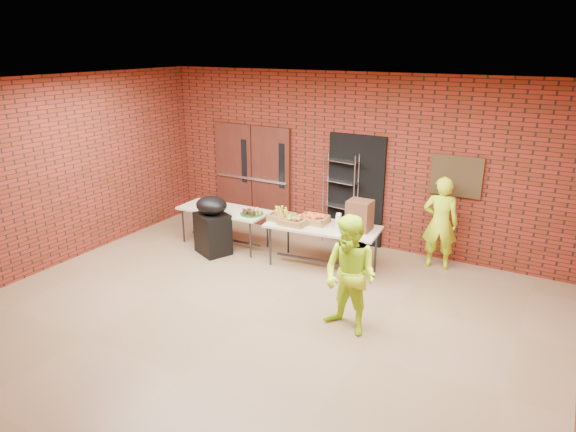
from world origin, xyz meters
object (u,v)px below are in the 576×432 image
object	(u,v)px
table_left	(224,212)
coffee_dispenser	(360,215)
table_right	(323,229)
volunteer_man	(350,276)
volunteer_woman	(440,223)
wire_rack	(340,199)
covered_grill	(212,225)

from	to	relation	value
table_left	coffee_dispenser	world-z (taller)	coffee_dispenser
table_right	volunteer_man	xyz separation A→B (m)	(1.18, -1.63, 0.10)
volunteer_woman	table_right	bearing A→B (deg)	20.76
wire_rack	table_left	size ratio (longest dim) A/B	1.00
wire_rack	volunteer_man	bearing A→B (deg)	-55.51
volunteer_woman	volunteer_man	distance (m)	2.71
table_right	coffee_dispenser	bearing A→B (deg)	4.80
table_left	table_right	world-z (taller)	table_right
table_right	covered_grill	size ratio (longest dim) A/B	1.81
covered_grill	volunteer_man	xyz separation A→B (m)	(3.22, -1.26, 0.27)
covered_grill	volunteer_woman	distance (m)	3.99
covered_grill	table_left	bearing A→B (deg)	121.78
coffee_dispenser	volunteer_man	distance (m)	1.85
table_left	table_right	xyz separation A→B (m)	(2.09, -0.07, 0.06)
table_left	volunteer_woman	size ratio (longest dim) A/B	1.09
wire_rack	volunteer_woman	xyz separation A→B (m)	(1.93, -0.22, -0.07)
table_right	table_left	bearing A→B (deg)	172.48
covered_grill	volunteer_man	world-z (taller)	volunteer_man
covered_grill	volunteer_woman	bearing A→B (deg)	45.00
table_left	covered_grill	distance (m)	0.46
table_right	wire_rack	bearing A→B (deg)	95.25
wire_rack	volunteer_woman	bearing A→B (deg)	1.73
volunteer_woman	wire_rack	bearing A→B (deg)	-16.86
covered_grill	wire_rack	bearing A→B (deg)	66.46
coffee_dispenser	volunteer_woman	world-z (taller)	volunteer_woman
volunteer_woman	volunteer_man	bearing A→B (deg)	68.69
table_left	coffee_dispenser	xyz separation A→B (m)	(2.69, 0.04, 0.37)
table_right	volunteer_man	size ratio (longest dim) A/B	1.21
table_right	coffee_dispenser	xyz separation A→B (m)	(0.60, 0.11, 0.31)
covered_grill	table_right	bearing A→B (deg)	34.80
coffee_dispenser	wire_rack	bearing A→B (deg)	126.59
coffee_dispenser	volunteer_man	world-z (taller)	volunteer_man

